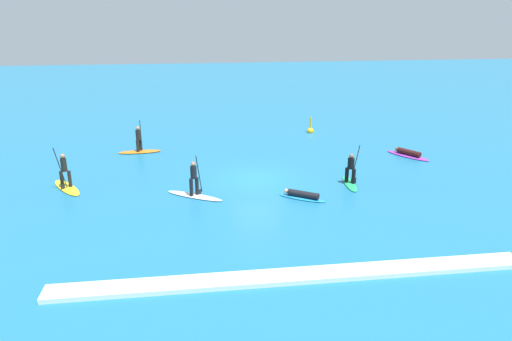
% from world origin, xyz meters
% --- Properties ---
extents(ground_plane, '(120.00, 120.00, 0.00)m').
position_xyz_m(ground_plane, '(0.00, 0.00, 0.00)').
color(ground_plane, '#1E6B93').
rests_on(ground_plane, ground).
extents(surfer_on_white_board, '(2.96, 2.15, 2.15)m').
position_xyz_m(surfer_on_white_board, '(-3.39, -2.15, 0.47)').
color(surfer_on_white_board, white).
rests_on(surfer_on_white_board, ground_plane).
extents(surfer_on_green_board, '(0.88, 2.50, 2.15)m').
position_xyz_m(surfer_on_green_board, '(4.89, -1.46, 0.53)').
color(surfer_on_green_board, '#23B266').
rests_on(surfer_on_green_board, ground_plane).
extents(surfer_on_orange_board, '(2.76, 0.95, 2.12)m').
position_xyz_m(surfer_on_orange_board, '(-6.90, 6.07, 0.42)').
color(surfer_on_orange_board, orange).
rests_on(surfer_on_orange_board, ground_plane).
extents(surfer_on_yellow_board, '(2.23, 2.89, 2.35)m').
position_xyz_m(surfer_on_yellow_board, '(-10.03, -0.11, 0.44)').
color(surfer_on_yellow_board, yellow).
rests_on(surfer_on_yellow_board, ground_plane).
extents(surfer_on_blue_board, '(2.34, 1.80, 0.40)m').
position_xyz_m(surfer_on_blue_board, '(1.90, -3.11, 0.16)').
color(surfer_on_blue_board, '#1E8CD1').
rests_on(surfer_on_blue_board, ground_plane).
extents(surfer_on_purple_board, '(2.28, 2.90, 0.45)m').
position_xyz_m(surfer_on_purple_board, '(10.19, 2.93, 0.16)').
color(surfer_on_purple_board, purple).
rests_on(surfer_on_purple_board, ground_plane).
extents(marker_buoy, '(0.49, 0.49, 1.30)m').
position_xyz_m(marker_buoy, '(5.48, 9.74, 0.19)').
color(marker_buoy, yellow).
rests_on(marker_buoy, ground_plane).
extents(wave_crest, '(16.84, 0.90, 0.18)m').
position_xyz_m(wave_crest, '(0.00, -10.22, 0.09)').
color(wave_crest, white).
rests_on(wave_crest, ground_plane).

